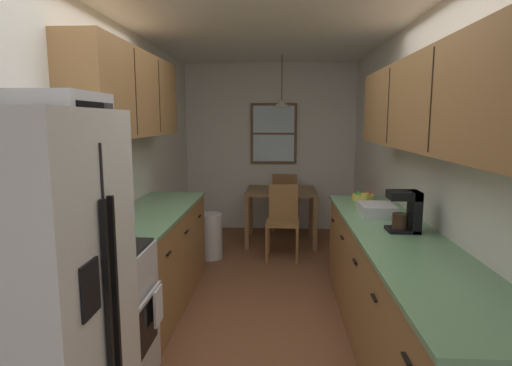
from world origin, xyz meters
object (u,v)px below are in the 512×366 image
Objects in this scene: dining_table at (281,198)px; coffee_maker at (407,210)px; trash_bin at (210,236)px; mug_by_coffeemaker at (365,199)px; storage_canister at (121,219)px; microwave_over_range at (64,120)px; stove_range at (95,320)px; fruit_bowl at (363,197)px; dining_chair_near at (283,218)px; dish_rack at (377,210)px; refrigerator at (30,310)px; dining_chair_far at (285,199)px.

dining_table is 2.88m from coffee_maker.
mug_by_coffeemaker reaches higher than trash_bin.
coffee_maker reaches higher than dining_table.
storage_canister is 2.07m from coffee_maker.
microwave_over_range reaches higher than dining_table.
fruit_bowl is (1.98, 1.82, 0.47)m from stove_range.
dining_table is at bearing 70.69° from stove_range.
microwave_over_range is at bearing -115.72° from dining_chair_near.
dining_chair_near is 2.65× the size of dish_rack.
dining_chair_near is (1.19, 2.70, 0.03)m from stove_range.
refrigerator is 3.07× the size of microwave_over_range.
stove_range is 1.16× the size of dining_table.
coffee_maker is at bearing -75.96° from dining_chair_far.
refrigerator is 7.95× the size of fruit_bowl.
fruit_bowl is at bearing 93.85° from coffee_maker.
dining_chair_near is 1.24m from dining_chair_far.
fruit_bowl is (0.75, -2.13, 0.44)m from dining_chair_far.
dining_chair_near reaches higher than trash_bin.
microwave_over_range is 4.34m from dining_chair_far.
refrigerator reaches higher than mug_by_coffeemaker.
refrigerator is 1.95× the size of dining_chair_near.
microwave_over_range is 0.60× the size of dining_table.
dining_chair_near is 0.93m from trash_bin.
microwave_over_range reaches higher than fruit_bowl.
microwave_over_range reaches higher than stove_range.
dish_rack is (1.67, -1.48, 0.67)m from trash_bin.
refrigerator is at bearing -129.68° from mug_by_coffeemaker.
stove_range is 1.22× the size of dining_chair_near.
coffee_maker is at bearing 3.16° from storage_canister.
dining_chair_far is 4.08× the size of fruit_bowl.
microwave_over_range is at bearing -101.96° from storage_canister.
trash_bin is at bearing 81.83° from storage_canister.
dining_chair_near is (1.14, 3.41, -0.38)m from refrigerator.
mug_by_coffeemaker is (0.79, -1.73, 0.32)m from dining_table.
dining_chair_near is 4.08× the size of fruit_bowl.
dining_table is 0.64m from dining_chair_far.
storage_canister is at bearing -98.17° from trash_bin.
trash_bin is at bearing 131.88° from coffee_maker.
storage_canister is (-1.24, -3.43, 0.49)m from dining_chair_far.
dining_chair_near is at bearing 116.11° from dish_rack.
microwave_over_range is at bearing -151.61° from dish_rack.
stove_range is at bearing -96.46° from trash_bin.
dish_rack reaches higher than dining_table.
refrigerator is 14.69× the size of mug_by_coffeemaker.
dining_table is 7.93× the size of mug_by_coffeemaker.
coffee_maker is (0.83, -3.32, 0.56)m from dining_chair_far.
refrigerator reaches higher than dining_chair_far.
mug_by_coffeemaker is (0.77, -1.11, 0.45)m from dining_chair_near.
storage_canister reaches higher than dish_rack.
dish_rack is (1.96, 1.12, 0.48)m from stove_range.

